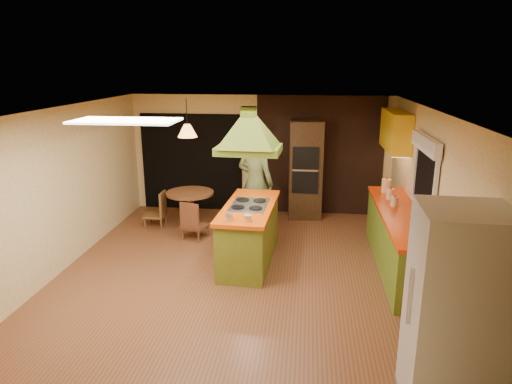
# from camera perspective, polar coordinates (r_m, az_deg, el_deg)

# --- Properties ---
(ground) EXTENTS (6.50, 6.50, 0.00)m
(ground) POSITION_cam_1_polar(r_m,az_deg,el_deg) (7.08, -2.27, -10.42)
(ground) COLOR brown
(ground) RESTS_ON ground
(room_walls) EXTENTS (5.50, 6.50, 6.50)m
(room_walls) POSITION_cam_1_polar(r_m,az_deg,el_deg) (6.62, -2.38, -0.67)
(room_walls) COLOR beige
(room_walls) RESTS_ON ground
(ceiling_plane) EXTENTS (6.50, 6.50, 0.00)m
(ceiling_plane) POSITION_cam_1_polar(r_m,az_deg,el_deg) (6.38, -2.51, 10.16)
(ceiling_plane) COLOR silver
(ceiling_plane) RESTS_ON room_walls
(brick_panel) EXTENTS (2.64, 0.03, 2.50)m
(brick_panel) POSITION_cam_1_polar(r_m,az_deg,el_deg) (9.69, 7.95, 4.47)
(brick_panel) COLOR #381E14
(brick_panel) RESTS_ON ground
(nook_opening) EXTENTS (2.20, 0.03, 2.10)m
(nook_opening) POSITION_cam_1_polar(r_m,az_deg,el_deg) (10.04, -8.01, 3.70)
(nook_opening) COLOR black
(nook_opening) RESTS_ON ground
(right_counter) EXTENTS (0.62, 3.05, 0.92)m
(right_counter) POSITION_cam_1_polar(r_m,az_deg,el_deg) (7.51, 17.34, -5.73)
(right_counter) COLOR olive
(right_counter) RESTS_ON ground
(upper_cabinets) EXTENTS (0.34, 1.40, 0.70)m
(upper_cabinets) POSITION_cam_1_polar(r_m,az_deg,el_deg) (8.70, 17.05, 7.34)
(upper_cabinets) COLOR yellow
(upper_cabinets) RESTS_ON room_walls
(window_right) EXTENTS (0.12, 1.35, 1.06)m
(window_right) POSITION_cam_1_polar(r_m,az_deg,el_deg) (7.02, 20.47, 3.67)
(window_right) COLOR black
(window_right) RESTS_ON room_walls
(fluor_panel) EXTENTS (1.20, 0.60, 0.03)m
(fluor_panel) POSITION_cam_1_polar(r_m,az_deg,el_deg) (5.53, -15.99, 8.55)
(fluor_panel) COLOR white
(fluor_panel) RESTS_ON ceiling_plane
(kitchen_island) EXTENTS (0.86, 1.95, 0.97)m
(kitchen_island) POSITION_cam_1_polar(r_m,az_deg,el_deg) (7.38, -0.86, -5.17)
(kitchen_island) COLOR olive
(kitchen_island) RESTS_ON ground
(range_hood) EXTENTS (1.00, 0.75, 0.79)m
(range_hood) POSITION_cam_1_polar(r_m,az_deg,el_deg) (6.95, -0.92, 8.58)
(range_hood) COLOR olive
(range_hood) RESTS_ON ceiling_plane
(man) EXTENTS (0.84, 0.71, 1.97)m
(man) POSITION_cam_1_polar(r_m,az_deg,el_deg) (8.47, -0.08, 1.15)
(man) COLOR #556033
(man) RESTS_ON ground
(refrigerator) EXTENTS (0.83, 0.79, 1.96)m
(refrigerator) POSITION_cam_1_polar(r_m,az_deg,el_deg) (4.56, 23.83, -13.72)
(refrigerator) COLOR silver
(refrigerator) RESTS_ON ground
(wall_oven) EXTENTS (0.71, 0.64, 2.03)m
(wall_oven) POSITION_cam_1_polar(r_m,az_deg,el_deg) (9.46, 6.19, 2.80)
(wall_oven) COLOR #442B16
(wall_oven) RESTS_ON ground
(dining_table) EXTENTS (0.93, 0.93, 0.70)m
(dining_table) POSITION_cam_1_polar(r_m,az_deg,el_deg) (9.08, -8.22, -1.26)
(dining_table) COLOR brown
(dining_table) RESTS_ON ground
(chair_left) EXTENTS (0.39, 0.39, 0.71)m
(chair_left) POSITION_cam_1_polar(r_m,az_deg,el_deg) (9.23, -12.55, -2.09)
(chair_left) COLOR brown
(chair_left) RESTS_ON ground
(chair_near) EXTENTS (0.50, 0.50, 0.72)m
(chair_near) POSITION_cam_1_polar(r_m,az_deg,el_deg) (8.46, -7.64, -3.42)
(chair_near) COLOR brown
(chair_near) RESTS_ON ground
(pendant_lamp) EXTENTS (0.41, 0.41, 0.24)m
(pendant_lamp) POSITION_cam_1_polar(r_m,az_deg,el_deg) (8.77, -8.58, 7.59)
(pendant_lamp) COLOR #FF9E3F
(pendant_lamp) RESTS_ON ceiling_plane
(canister_large) EXTENTS (0.17, 0.17, 0.24)m
(canister_large) POSITION_cam_1_polar(r_m,az_deg,el_deg) (8.39, 15.96, 0.77)
(canister_large) COLOR #F7ECC6
(canister_large) RESTS_ON right_counter
(canister_medium) EXTENTS (0.17, 0.17, 0.18)m
(canister_medium) POSITION_cam_1_polar(r_m,az_deg,el_deg) (7.98, 16.43, -0.23)
(canister_medium) COLOR #F2DEC3
(canister_medium) RESTS_ON right_counter
(canister_small) EXTENTS (0.15, 0.15, 0.15)m
(canister_small) POSITION_cam_1_polar(r_m,az_deg,el_deg) (7.61, 16.90, -1.15)
(canister_small) COLOR beige
(canister_small) RESTS_ON right_counter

